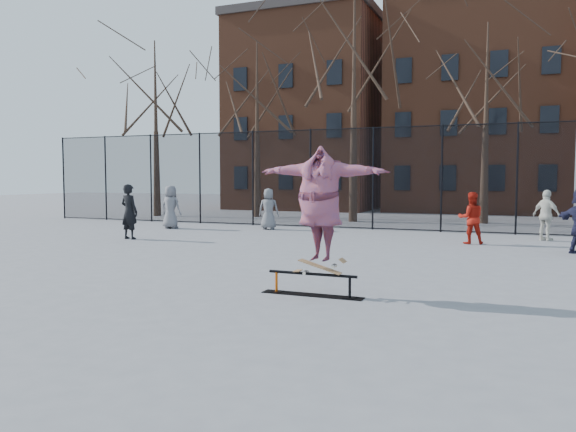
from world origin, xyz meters
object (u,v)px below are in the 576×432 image
at_px(skate_rail, 312,286).
at_px(bystander_extra, 171,207).
at_px(skater, 320,211).
at_px(bystander_white, 546,215).
at_px(bystander_red, 471,218).
at_px(bystander_grey, 269,209).
at_px(skateboard, 320,270).
at_px(bystander_black, 129,212).

xyz_separation_m(skate_rail, bystander_extra, (-9.53, 9.79, 0.70)).
height_order(skater, bystander_white, skater).
bearing_deg(bystander_extra, bystander_red, 175.66).
distance_m(skate_rail, bystander_extra, 13.68).
bearing_deg(bystander_extra, bystander_grey, -163.64).
xyz_separation_m(bystander_white, bystander_extra, (-13.67, -0.92, 0.04)).
bearing_deg(bystander_red, skater, 63.80).
bearing_deg(skateboard, bystander_grey, 118.37).
height_order(skateboard, bystander_black, bystander_black).
bearing_deg(skater, bystander_black, 151.86).
distance_m(skate_rail, bystander_grey, 12.35).
bearing_deg(bystander_white, bystander_grey, 38.18).
relative_size(skateboard, bystander_black, 0.46).
relative_size(bystander_red, bystander_white, 0.97).
xyz_separation_m(skater, bystander_white, (4.01, 10.72, -0.66)).
xyz_separation_m(skate_rail, bystander_red, (1.96, 8.95, 0.64)).
xyz_separation_m(skateboard, bystander_extra, (-9.67, 9.79, 0.41)).
height_order(skate_rail, bystander_red, bystander_red).
relative_size(skateboard, bystander_grey, 0.51).
bearing_deg(bystander_black, bystander_white, -151.73).
bearing_deg(skater, bystander_extra, 141.13).
relative_size(bystander_grey, bystander_white, 0.98).
xyz_separation_m(bystander_grey, bystander_black, (-2.87, -4.86, 0.10)).
bearing_deg(skater, skateboard, 0.00).
bearing_deg(skateboard, skate_rail, 180.00).
bearing_deg(skater, bystander_grey, 124.87).
distance_m(bystander_white, bystander_extra, 13.71).
distance_m(bystander_red, bystander_extra, 11.52).
relative_size(bystander_black, bystander_extra, 1.06).
xyz_separation_m(skateboard, bystander_white, (4.01, 10.72, 0.37)).
xyz_separation_m(skate_rail, skateboard, (0.14, 0.00, 0.29)).
distance_m(bystander_grey, bystander_red, 7.96).
xyz_separation_m(skate_rail, bystander_white, (4.15, 10.72, 0.67)).
relative_size(skate_rail, bystander_extra, 1.06).
height_order(skateboard, bystander_extra, bystander_extra).
height_order(skateboard, bystander_red, bystander_red).
relative_size(skater, bystander_grey, 1.49).
bearing_deg(skateboard, bystander_white, 69.50).
xyz_separation_m(bystander_red, bystander_extra, (-11.49, 0.85, 0.06)).
relative_size(skate_rail, bystander_white, 1.11).
height_order(skate_rail, skater, skater).
bearing_deg(skate_rail, skateboard, 0.00).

